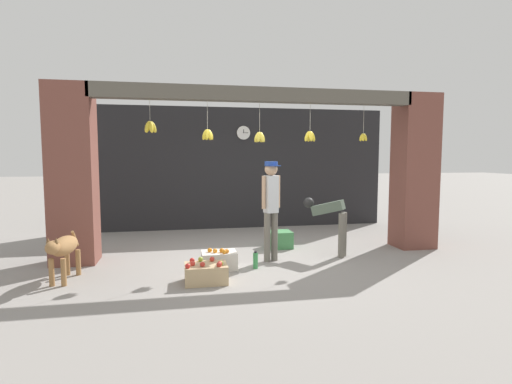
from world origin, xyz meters
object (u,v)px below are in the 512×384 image
Objects in this scene: dog at (63,248)px; produce_box_green at (279,239)px; fruit_crate_apples at (206,273)px; shopkeeper at (271,203)px; water_bottle at (255,260)px; fruit_crate_oranges at (219,260)px; worker_stooping at (331,218)px; wall_clock at (244,133)px.

dog reaches higher than produce_box_green.
dog reaches higher than fruit_crate_apples.
water_bottle is at bearing 31.33° from shopkeeper.
dog is 1.77× the size of fruit_crate_oranges.
shopkeeper reaches higher than worker_stooping.
fruit_crate_oranges is at bearing -136.44° from produce_box_green.
produce_box_green is at bearing 50.69° from fruit_crate_apples.
fruit_crate_apples is at bearing -110.94° from fruit_crate_oranges.
worker_stooping is 2.13m from fruit_crate_oranges.
produce_box_green is 3.10m from wall_clock.
dog is 2.23m from fruit_crate_oranges.
produce_box_green is 1.49m from water_bottle.
produce_box_green reaches higher than water_bottle.
wall_clock is at bearing -108.91° from shopkeeper.
wall_clock is at bearing 74.63° from fruit_crate_oranges.
fruit_crate_oranges is at bearing -105.37° from wall_clock.
wall_clock is (1.19, 4.07, 2.17)m from fruit_crate_apples.
water_bottle is at bearing 148.17° from worker_stooping.
shopkeeper is (3.09, 0.51, 0.51)m from dog.
fruit_crate_apples is (-0.25, -0.65, -0.00)m from fruit_crate_oranges.
fruit_crate_apples is 0.97m from water_bottle.
dog is at bearing -177.55° from water_bottle.
water_bottle is at bearing -96.18° from wall_clock.
worker_stooping reaches higher than fruit_crate_oranges.
shopkeeper is 1.70m from fruit_crate_apples.
dog is 3.76m from produce_box_green.
wall_clock reaches higher than produce_box_green.
wall_clock reaches higher than worker_stooping.
shopkeeper reaches higher than produce_box_green.
shopkeeper is 1.18m from worker_stooping.
produce_box_green is at bearing 81.95° from worker_stooping.
worker_stooping reaches higher than fruit_crate_apples.
fruit_crate_oranges is 1.98× the size of water_bottle.
water_bottle is at bearing -118.52° from produce_box_green.
worker_stooping is 2.17× the size of produce_box_green.
wall_clock is at bearing 147.40° from dog.
dog is at bearing 136.39° from worker_stooping.
dog is 3.18m from shopkeeper.
dog is 2.06× the size of produce_box_green.
fruit_crate_apples is (-1.14, -0.94, -0.85)m from shopkeeper.
fruit_crate_apples is 1.70× the size of wall_clock.
produce_box_green is (-0.75, 0.76, -0.51)m from worker_stooping.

